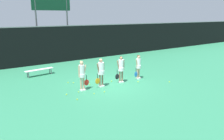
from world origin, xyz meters
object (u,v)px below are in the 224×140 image
(bench_courtside, at_px, (39,70))
(tennis_ball_2, at_px, (79,92))
(tennis_ball_6, at_px, (68,83))
(tennis_ball_0, at_px, (135,74))
(scoreboard, at_px, (52,10))
(player_2, at_px, (121,67))
(tennis_ball_9, at_px, (112,81))
(tennis_ball_5, at_px, (104,92))
(tennis_ball_3, at_px, (77,99))
(tennis_ball_4, at_px, (138,82))
(tennis_ball_11, at_px, (94,94))
(player_1, at_px, (101,70))
(tennis_ball_1, at_px, (73,83))
(tennis_ball_10, at_px, (67,94))
(tennis_ball_7, at_px, (90,84))
(tennis_ball_8, at_px, (169,82))
(player_3, at_px, (138,65))
(player_0, at_px, (82,73))

(bench_courtside, relative_size, tennis_ball_2, 32.02)
(tennis_ball_6, bearing_deg, tennis_ball_0, -10.51)
(scoreboard, bearing_deg, player_2, -84.26)
(player_2, bearing_deg, tennis_ball_9, 139.22)
(tennis_ball_5, bearing_deg, tennis_ball_3, -174.11)
(tennis_ball_4, distance_m, tennis_ball_11, 3.46)
(tennis_ball_5, bearing_deg, tennis_ball_2, 145.66)
(player_1, relative_size, tennis_ball_1, 25.95)
(player_2, bearing_deg, tennis_ball_10, -167.62)
(tennis_ball_7, distance_m, tennis_ball_8, 5.14)
(tennis_ball_0, bearing_deg, player_3, -120.57)
(tennis_ball_5, relative_size, tennis_ball_6, 0.99)
(tennis_ball_3, bearing_deg, player_0, 51.83)
(tennis_ball_1, bearing_deg, tennis_ball_0, -8.31)
(tennis_ball_1, distance_m, tennis_ball_5, 2.64)
(player_2, bearing_deg, tennis_ball_1, 158.60)
(player_3, height_order, tennis_ball_4, player_3)
(bench_courtside, relative_size, tennis_ball_10, 31.85)
(player_0, bearing_deg, tennis_ball_7, 37.97)
(tennis_ball_10, bearing_deg, bench_courtside, 90.05)
(bench_courtside, relative_size, tennis_ball_11, 31.84)
(tennis_ball_10, relative_size, tennis_ball_11, 1.00)
(player_1, height_order, tennis_ball_8, player_1)
(tennis_ball_1, height_order, tennis_ball_5, tennis_ball_1)
(bench_courtside, xyz_separation_m, tennis_ball_7, (1.90, -3.93, -0.36))
(scoreboard, bearing_deg, player_0, -100.95)
(player_0, bearing_deg, tennis_ball_5, -50.18)
(tennis_ball_8, height_order, tennis_ball_11, tennis_ball_8)
(tennis_ball_0, bearing_deg, tennis_ball_2, -168.21)
(scoreboard, height_order, tennis_ball_4, scoreboard)
(tennis_ball_2, distance_m, tennis_ball_7, 1.45)
(player_3, relative_size, tennis_ball_10, 25.55)
(scoreboard, relative_size, tennis_ball_4, 85.61)
(tennis_ball_2, distance_m, tennis_ball_5, 1.44)
(player_2, bearing_deg, scoreboard, 105.96)
(tennis_ball_3, relative_size, tennis_ball_7, 0.98)
(bench_courtside, height_order, tennis_ball_0, bench_courtside)
(player_1, bearing_deg, tennis_ball_6, 119.38)
(tennis_ball_7, bearing_deg, tennis_ball_9, -8.72)
(tennis_ball_1, bearing_deg, tennis_ball_2, -105.68)
(player_3, relative_size, tennis_ball_2, 25.69)
(scoreboard, relative_size, player_2, 3.51)
(tennis_ball_1, height_order, tennis_ball_11, tennis_ball_1)
(player_3, height_order, tennis_ball_5, player_3)
(player_2, xyz_separation_m, tennis_ball_3, (-3.64, -1.14, -0.97))
(player_2, bearing_deg, tennis_ball_11, -150.12)
(scoreboard, xyz_separation_m, tennis_ball_9, (0.54, -8.84, -4.65))
(tennis_ball_6, relative_size, tennis_ball_11, 1.00)
(scoreboard, distance_m, tennis_ball_0, 10.04)
(tennis_ball_6, bearing_deg, player_0, -86.39)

